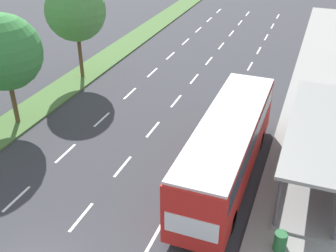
{
  "coord_description": "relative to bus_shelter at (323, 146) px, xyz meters",
  "views": [
    {
      "loc": [
        8.51,
        -7.8,
        12.58
      ],
      "look_at": [
        1.45,
        10.73,
        1.2
      ],
      "focal_mm": 44.0,
      "sensor_mm": 36.0,
      "label": 1
    }
  ],
  "objects": [
    {
      "name": "lane_divider_left",
      "position": [
        -13.03,
        7.63,
        -1.86
      ],
      "size": [
        0.14,
        47.3,
        0.01
      ],
      "color": "white",
      "rests_on": "ground"
    },
    {
      "name": "median_tree_third",
      "position": [
        -17.67,
        6.87,
        3.26
      ],
      "size": [
        4.35,
        4.35,
        7.19
      ],
      "color": "brown",
      "rests_on": "median_strip"
    },
    {
      "name": "lane_divider_right",
      "position": [
        -6.03,
        7.63,
        -1.86
      ],
      "size": [
        0.14,
        47.3,
        0.01
      ],
      "color": "white",
      "rests_on": "ground"
    },
    {
      "name": "sidewalk_right",
      "position": [
        -0.28,
        9.48,
        -1.79
      ],
      "size": [
        4.5,
        52.0,
        0.15
      ],
      "primitive_type": "cube",
      "color": "gray",
      "rests_on": "ground"
    },
    {
      "name": "median_strip",
      "position": [
        -17.83,
        9.48,
        -1.81
      ],
      "size": [
        2.6,
        52.0,
        0.12
      ],
      "primitive_type": "cube",
      "color": "#4C7038",
      "rests_on": "ground"
    },
    {
      "name": "trash_bin",
      "position": [
        -1.08,
        -5.74,
        -1.29
      ],
      "size": [
        0.52,
        0.52,
        0.85
      ],
      "primitive_type": "cylinder",
      "color": "#286B38",
      "rests_on": "sidewalk_right"
    },
    {
      "name": "lane_divider_center",
      "position": [
        -9.53,
        7.63,
        -1.86
      ],
      "size": [
        0.14,
        47.3,
        0.01
      ],
      "color": "white",
      "rests_on": "ground"
    },
    {
      "name": "bus_shelter",
      "position": [
        0.0,
        0.0,
        0.0
      ],
      "size": [
        2.9,
        9.89,
        2.86
      ],
      "color": "gray",
      "rests_on": "sidewalk_right"
    },
    {
      "name": "median_tree_second",
      "position": [
        -17.67,
        -0.8,
        2.74
      ],
      "size": [
        4.39,
        4.39,
        6.69
      ],
      "color": "brown",
      "rests_on": "median_strip"
    },
    {
      "name": "bus",
      "position": [
        -4.28,
        -1.72,
        0.2
      ],
      "size": [
        2.54,
        11.29,
        3.37
      ],
      "color": "red",
      "rests_on": "ground"
    }
  ]
}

